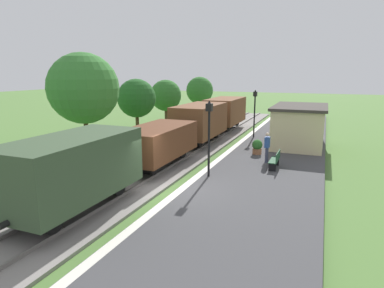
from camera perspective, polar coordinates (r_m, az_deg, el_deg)
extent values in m
plane|color=#517A38|center=(14.69, -3.42, -8.62)|extent=(160.00, 160.00, 0.00)
cube|color=#424244|center=(13.67, 8.98, -9.81)|extent=(6.00, 60.00, 0.25)
cube|color=silver|center=(14.44, -1.99, -7.90)|extent=(0.36, 60.00, 0.01)
cube|color=gray|center=(15.79, -11.40, -7.11)|extent=(3.80, 60.00, 0.12)
cube|color=slate|center=(15.38, -9.15, -7.04)|extent=(0.07, 60.00, 0.14)
cube|color=slate|center=(16.14, -13.57, -6.30)|extent=(0.07, 60.00, 0.14)
cube|color=#384C33|center=(12.74, -19.94, -3.72)|extent=(2.50, 5.60, 2.20)
cube|color=black|center=(13.02, -19.63, -7.75)|extent=(2.10, 5.15, 0.50)
cylinder|color=black|center=(14.40, -14.86, -6.58)|extent=(1.56, 0.84, 0.84)
cylinder|color=black|center=(11.93, -25.31, -11.36)|extent=(1.56, 0.84, 0.84)
cylinder|color=black|center=(15.22, -12.32, -4.44)|extent=(0.20, 0.30, 0.20)
cylinder|color=black|center=(11.16, -29.83, -12.06)|extent=(0.20, 0.30, 0.20)
cube|color=brown|center=(18.10, -5.97, 0.54)|extent=(2.50, 5.60, 1.60)
cube|color=black|center=(18.24, -5.92, -1.47)|extent=(2.10, 5.15, 0.50)
cylinder|color=black|center=(19.86, -3.51, -1.04)|extent=(1.56, 0.84, 0.84)
cylinder|color=black|center=(16.79, -8.74, -3.62)|extent=(1.56, 0.84, 0.84)
cylinder|color=black|center=(20.83, -2.16, 0.30)|extent=(0.20, 0.30, 0.20)
cylinder|color=black|center=(15.78, -10.90, -3.79)|extent=(0.20, 0.30, 0.20)
cube|color=brown|center=(24.00, 1.37, 4.19)|extent=(2.50, 5.60, 2.20)
cube|color=black|center=(24.15, 1.36, 1.95)|extent=(2.10, 5.15, 0.50)
cylinder|color=black|center=(25.85, 2.75, 2.06)|extent=(1.56, 0.84, 0.84)
cylinder|color=black|center=(22.56, -0.24, 0.58)|extent=(1.56, 0.84, 0.84)
cylinder|color=black|center=(26.89, 3.56, 2.98)|extent=(0.20, 0.30, 0.20)
cylinder|color=black|center=(21.46, -1.40, 0.66)|extent=(0.20, 0.30, 0.20)
cube|color=brown|center=(30.22, 5.77, 5.78)|extent=(2.50, 5.60, 2.20)
cube|color=black|center=(30.34, 5.73, 3.99)|extent=(2.10, 5.15, 0.50)
cylinder|color=black|center=(32.09, 6.62, 3.96)|extent=(1.56, 0.84, 0.84)
cylinder|color=black|center=(28.68, 4.72, 3.03)|extent=(1.56, 0.84, 0.84)
cylinder|color=black|center=(33.16, 7.16, 4.65)|extent=(0.20, 0.30, 0.20)
cylinder|color=black|center=(27.55, 4.02, 3.20)|extent=(0.20, 0.30, 0.20)
cube|color=beige|center=(24.10, 18.01, 2.83)|extent=(3.20, 5.50, 2.60)
cube|color=#3D3833|center=(23.93, 18.23, 6.12)|extent=(3.50, 5.80, 0.18)
cube|color=black|center=(23.15, 13.86, 3.04)|extent=(0.03, 0.90, 0.80)
cube|color=#1E4C2D|center=(18.03, 13.99, -2.72)|extent=(0.42, 1.50, 0.04)
cube|color=#1E4C2D|center=(17.95, 14.63, -2.01)|extent=(0.04, 1.50, 0.45)
cube|color=black|center=(17.52, 13.67, -3.92)|extent=(0.38, 0.06, 0.42)
cube|color=black|center=(18.67, 14.21, -2.95)|extent=(0.38, 0.06, 0.42)
cube|color=#1E4C2D|center=(28.73, 17.09, 2.57)|extent=(0.42, 1.50, 0.04)
cube|color=#1E4C2D|center=(28.68, 17.49, 3.03)|extent=(0.04, 1.50, 0.45)
cube|color=black|center=(28.18, 16.95, 1.93)|extent=(0.38, 0.06, 0.42)
cube|color=black|center=(29.36, 17.16, 2.31)|extent=(0.38, 0.06, 0.42)
cylinder|color=#474C66|center=(19.04, 12.70, -1.90)|extent=(0.15, 0.15, 0.86)
cylinder|color=#474C66|center=(19.19, 12.82, -1.80)|extent=(0.15, 0.15, 0.86)
cube|color=#2D5199|center=(18.95, 12.86, 0.29)|extent=(0.27, 0.40, 0.60)
sphere|color=beige|center=(18.87, 12.93, 1.60)|extent=(0.22, 0.22, 0.22)
cylinder|color=#9E6642|center=(21.00, 11.16, -1.25)|extent=(0.56, 0.56, 0.34)
sphere|color=#2D6B28|center=(20.91, 11.20, -0.12)|extent=(0.64, 0.64, 0.64)
cylinder|color=black|center=(15.86, 2.93, -0.07)|extent=(0.11, 0.11, 3.20)
cube|color=black|center=(15.58, 3.00, 6.34)|extent=(0.28, 0.28, 0.36)
sphere|color=#F2E5BF|center=(15.58, 3.00, 6.34)|extent=(0.20, 0.20, 0.20)
cone|color=black|center=(15.56, 3.01, 7.22)|extent=(0.20, 0.20, 0.16)
cylinder|color=black|center=(26.30, 10.71, 4.61)|extent=(0.11, 0.11, 3.20)
cube|color=black|center=(26.13, 10.86, 8.48)|extent=(0.28, 0.28, 0.36)
sphere|color=#F2E5BF|center=(26.13, 10.86, 8.48)|extent=(0.20, 0.20, 0.20)
cone|color=black|center=(26.12, 10.89, 9.01)|extent=(0.20, 0.20, 0.16)
cylinder|color=#4C3823|center=(22.02, -17.72, 1.41)|extent=(0.28, 0.28, 2.64)
sphere|color=#387A33|center=(21.69, -18.23, 9.11)|extent=(4.37, 4.37, 4.37)
cylinder|color=#4C3823|center=(27.58, -9.40, 3.26)|extent=(0.28, 0.28, 2.04)
sphere|color=#235B23|center=(27.33, -9.56, 7.80)|extent=(3.12, 3.12, 3.12)
cylinder|color=#4C3823|center=(32.80, -4.49, 4.69)|extent=(0.28, 0.28, 1.94)
sphere|color=#2D6B28|center=(32.59, -4.55, 8.36)|extent=(3.02, 3.02, 3.02)
cylinder|color=#4C3823|center=(39.05, 1.31, 6.01)|extent=(0.28, 0.28, 2.06)
sphere|color=#2D6B28|center=(38.87, 1.33, 9.24)|extent=(3.12, 3.12, 3.12)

